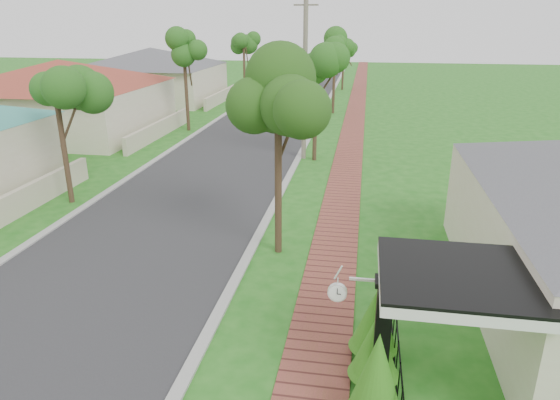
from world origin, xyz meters
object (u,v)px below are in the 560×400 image
Objects in this scene: porch_post at (382,344)px; station_clock at (340,291)px; utility_pole at (305,80)px; parked_car_red at (292,114)px; parked_car_white at (302,102)px; near_tree at (278,95)px.

porch_post is 1.26m from station_clock.
utility_pole is 7.65× the size of station_clock.
parked_car_red is 9.39m from utility_pole.
parked_car_red is at bearing 102.47° from utility_pole.
utility_pole is (1.90, -8.59, 3.27)m from parked_car_red.
near_tree is (2.52, -25.71, 4.18)m from parked_car_white.
near_tree is 6.63m from station_clock.
parked_car_white is 0.56× the size of utility_pole.
porch_post is at bearing -25.09° from station_clock.
utility_pole is at bearing 93.10° from near_tree.
porch_post is at bearing -82.17° from parked_car_red.
station_clock reaches higher than parked_car_white.
near_tree is 11.41m from utility_pole.
porch_post is 17.89m from utility_pole.
near_tree is at bearing -87.09° from parked_car_red.
station_clock is at bearing -83.83° from parked_car_red.
near_tree is 5.89× the size of station_clock.
utility_pole reaches higher than porch_post.
near_tree reaches higher than parked_car_red.
porch_post is 7.65m from near_tree.
parked_car_red is 5.76m from parked_car_white.
near_tree is at bearing 111.59° from station_clock.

